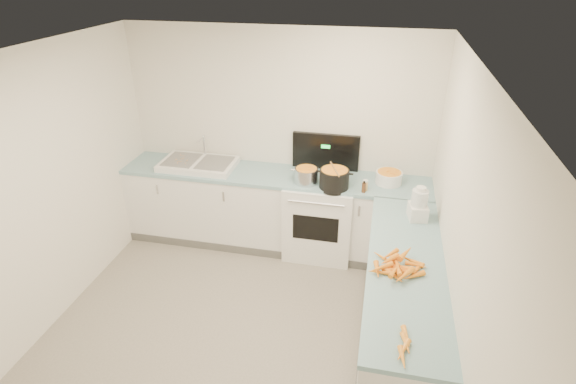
% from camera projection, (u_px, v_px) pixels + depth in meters
% --- Properties ---
extents(floor, '(3.50, 4.00, 0.00)m').
position_uv_depth(floor, '(230.00, 347.00, 4.04)').
color(floor, gray).
rests_on(floor, ground).
extents(ceiling, '(3.50, 4.00, 0.00)m').
position_uv_depth(ceiling, '(206.00, 66.00, 2.88)').
color(ceiling, silver).
rests_on(ceiling, ground).
extents(wall_back, '(3.50, 0.00, 2.50)m').
position_uv_depth(wall_back, '(279.00, 139.00, 5.19)').
color(wall_back, silver).
rests_on(wall_back, ground).
extents(wall_left, '(0.00, 4.00, 2.50)m').
position_uv_depth(wall_left, '(23.00, 206.00, 3.79)').
color(wall_left, silver).
rests_on(wall_left, ground).
extents(wall_right, '(0.00, 4.00, 2.50)m').
position_uv_depth(wall_right, '(457.00, 259.00, 3.13)').
color(wall_right, silver).
rests_on(wall_right, ground).
extents(counter_back, '(3.50, 0.62, 0.94)m').
position_uv_depth(counter_back, '(274.00, 210.00, 5.29)').
color(counter_back, white).
rests_on(counter_back, ground).
extents(counter_right, '(0.62, 2.20, 0.94)m').
position_uv_depth(counter_right, '(400.00, 309.00, 3.81)').
color(counter_right, white).
rests_on(counter_right, ground).
extents(stove, '(0.76, 0.65, 1.36)m').
position_uv_depth(stove, '(320.00, 215.00, 5.17)').
color(stove, white).
rests_on(stove, ground).
extents(sink, '(0.86, 0.52, 0.31)m').
position_uv_depth(sink, '(198.00, 164.00, 5.23)').
color(sink, white).
rests_on(sink, counter_back).
extents(steel_pot, '(0.29, 0.29, 0.19)m').
position_uv_depth(steel_pot, '(306.00, 176.00, 4.85)').
color(steel_pot, silver).
rests_on(steel_pot, stove).
extents(black_pot, '(0.36, 0.36, 0.22)m').
position_uv_depth(black_pot, '(334.00, 180.00, 4.74)').
color(black_pot, black).
rests_on(black_pot, stove).
extents(wooden_spoon, '(0.15, 0.35, 0.02)m').
position_uv_depth(wooden_spoon, '(335.00, 169.00, 4.68)').
color(wooden_spoon, '#AD7A47').
rests_on(wooden_spoon, black_pot).
extents(mixing_bowl, '(0.34, 0.34, 0.13)m').
position_uv_depth(mixing_bowl, '(389.00, 178.00, 4.84)').
color(mixing_bowl, white).
rests_on(mixing_bowl, counter_back).
extents(extract_bottle, '(0.04, 0.04, 0.10)m').
position_uv_depth(extract_bottle, '(364.00, 188.00, 4.66)').
color(extract_bottle, '#593319').
rests_on(extract_bottle, counter_back).
extents(spice_jar, '(0.06, 0.06, 0.10)m').
position_uv_depth(spice_jar, '(365.00, 186.00, 4.70)').
color(spice_jar, '#E5B266').
rests_on(spice_jar, counter_back).
extents(food_processor, '(0.19, 0.22, 0.33)m').
position_uv_depth(food_processor, '(419.00, 205.00, 4.15)').
color(food_processor, white).
rests_on(food_processor, counter_right).
extents(carrot_pile, '(0.44, 0.47, 0.10)m').
position_uv_depth(carrot_pile, '(397.00, 267.00, 3.50)').
color(carrot_pile, orange).
rests_on(carrot_pile, counter_right).
extents(peeled_carrots, '(0.11, 0.35, 0.04)m').
position_uv_depth(peeled_carrots, '(404.00, 347.00, 2.80)').
color(peeled_carrots, orange).
rests_on(peeled_carrots, counter_right).
extents(peelings, '(0.18, 0.27, 0.01)m').
position_uv_depth(peelings, '(181.00, 160.00, 5.23)').
color(peelings, tan).
rests_on(peelings, sink).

